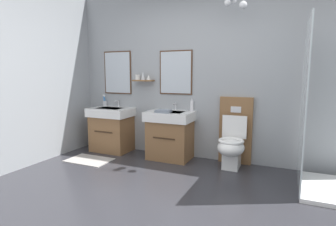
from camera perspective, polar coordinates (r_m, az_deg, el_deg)
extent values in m
cube|color=#2D2D33|center=(2.85, -2.69, -20.85)|extent=(5.99, 5.08, 0.10)
cube|color=#999EA3|center=(4.25, 8.71, 8.73)|extent=(4.79, 0.12, 2.75)
cube|color=#4C301E|center=(4.89, -10.62, 8.40)|extent=(0.55, 0.02, 0.75)
cube|color=silver|center=(4.88, -10.69, 8.40)|extent=(0.51, 0.01, 0.71)
cube|color=#4C301E|center=(4.36, 1.66, 8.57)|extent=(0.56, 0.02, 0.70)
cube|color=silver|center=(4.35, 1.61, 8.57)|extent=(0.52, 0.01, 0.66)
cube|color=brown|center=(4.54, -5.27, 6.87)|extent=(0.36, 0.14, 0.02)
cylinder|color=white|center=(4.58, -6.47, 7.55)|extent=(0.08, 0.08, 0.09)
cone|color=silver|center=(4.54, -5.33, 7.89)|extent=(0.07, 0.07, 0.14)
cone|color=white|center=(4.50, -4.13, 7.54)|extent=(0.07, 0.07, 0.08)
sphere|color=silver|center=(3.86, 15.64, 21.18)|extent=(0.10, 0.10, 0.10)
sphere|color=silver|center=(3.90, 12.53, 21.89)|extent=(0.09, 0.09, 0.09)
sphere|color=silver|center=(3.97, 13.49, 22.13)|extent=(0.11, 0.11, 0.11)
cube|color=#9E9993|center=(4.43, -16.37, -9.55)|extent=(0.68, 0.44, 0.01)
cube|color=brown|center=(4.82, -11.78, -4.25)|extent=(0.65, 0.48, 0.61)
cube|color=#3B2919|center=(4.61, -13.58, -3.94)|extent=(0.36, 0.01, 0.02)
cube|color=white|center=(4.75, -11.91, 0.21)|extent=(0.71, 0.53, 0.15)
cube|color=silver|center=(4.72, -12.14, 0.85)|extent=(0.44, 0.29, 0.03)
cylinder|color=silver|center=(4.91, -10.48, 2.00)|extent=(0.03, 0.03, 0.11)
cylinder|color=silver|center=(4.86, -10.86, 2.50)|extent=(0.02, 0.11, 0.02)
cube|color=brown|center=(4.28, 0.47, -5.65)|extent=(0.65, 0.48, 0.61)
cube|color=#3B2919|center=(4.05, -0.91, -5.41)|extent=(0.36, 0.01, 0.02)
cube|color=white|center=(4.21, 0.48, -0.64)|extent=(0.71, 0.53, 0.15)
cube|color=silver|center=(4.17, 0.32, 0.08)|extent=(0.44, 0.29, 0.03)
cylinder|color=silver|center=(4.39, 1.61, 1.40)|extent=(0.03, 0.03, 0.11)
cylinder|color=silver|center=(4.33, 1.33, 1.95)|extent=(0.02, 0.11, 0.02)
cube|color=brown|center=(4.17, 14.16, -3.56)|extent=(0.48, 0.10, 1.00)
cube|color=silver|center=(4.06, 14.19, 0.72)|extent=(0.15, 0.01, 0.09)
cube|color=white|center=(3.99, 13.34, -8.93)|extent=(0.22, 0.30, 0.34)
ellipsoid|color=white|center=(3.88, 13.19, -7.14)|extent=(0.37, 0.46, 0.24)
torus|color=white|center=(3.85, 13.24, -5.78)|extent=(0.35, 0.35, 0.04)
cube|color=white|center=(4.03, 13.90, -2.86)|extent=(0.35, 0.03, 0.33)
cylinder|color=silver|center=(5.05, -13.27, 2.00)|extent=(0.07, 0.07, 0.09)
cylinder|color=#2D84DB|center=(5.04, -13.20, 2.62)|extent=(0.02, 0.02, 0.17)
cube|color=white|center=(5.03, -13.34, 3.56)|extent=(0.01, 0.02, 0.03)
cylinder|color=#2D84DB|center=(5.06, -13.29, 2.63)|extent=(0.01, 0.02, 0.16)
cube|color=white|center=(5.05, -13.39, 3.55)|extent=(0.01, 0.02, 0.03)
cylinder|color=#2D84DB|center=(5.04, -13.47, 2.66)|extent=(0.03, 0.03, 0.17)
cube|color=white|center=(5.05, -13.55, 3.65)|extent=(0.02, 0.02, 0.03)
cylinder|color=white|center=(4.27, 5.08, 1.54)|extent=(0.06, 0.06, 0.16)
cylinder|color=silver|center=(4.25, 5.10, 2.87)|extent=(0.02, 0.02, 0.04)
cube|color=gray|center=(4.06, -0.97, 0.38)|extent=(0.22, 0.16, 0.04)
cube|color=silver|center=(3.44, 26.85, 1.80)|extent=(0.02, 0.91, 1.90)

